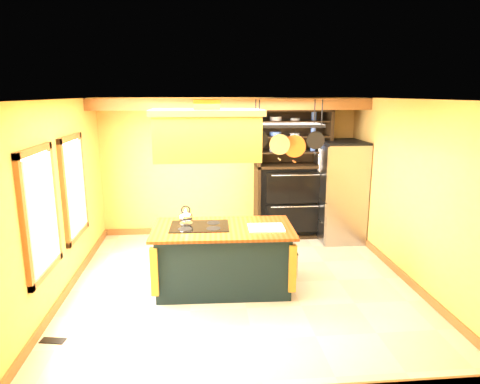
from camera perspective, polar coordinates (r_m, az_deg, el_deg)
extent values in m
plane|color=beige|center=(6.53, 0.15, -12.17)|extent=(5.00, 5.00, 0.00)
plane|color=white|center=(5.90, 0.16, 12.27)|extent=(5.00, 5.00, 0.00)
cube|color=#DAA550|center=(8.52, -1.44, 3.37)|extent=(5.00, 0.02, 2.70)
cube|color=#DAA550|center=(3.71, 3.86, -9.66)|extent=(5.00, 0.02, 2.70)
cube|color=#DAA550|center=(6.35, -22.91, -1.01)|extent=(0.02, 5.00, 2.70)
cube|color=#DAA550|center=(6.78, 21.70, -0.07)|extent=(0.02, 5.00, 2.70)
cube|color=#965A2E|center=(7.60, -1.07, 11.61)|extent=(5.00, 0.15, 0.20)
cube|color=#965A2E|center=(5.60, -25.07, -2.49)|extent=(0.06, 1.06, 1.56)
cube|color=white|center=(5.59, -24.83, -2.49)|extent=(0.02, 0.85, 1.34)
cube|color=#965A2E|center=(6.89, -21.25, 0.60)|extent=(0.06, 1.06, 1.56)
cube|color=white|center=(6.89, -21.05, 0.60)|extent=(0.02, 0.85, 1.34)
cube|color=black|center=(6.26, -2.26, -8.91)|extent=(1.86, 1.05, 0.88)
cube|color=brown|center=(6.10, -2.30, -4.90)|extent=(2.03, 1.17, 0.04)
cube|color=black|center=(6.15, -5.42, -4.55)|extent=(0.85, 0.60, 0.01)
ellipsoid|color=silver|center=(6.26, -7.23, -3.30)|extent=(0.20, 0.20, 0.16)
cube|color=white|center=(6.05, 3.51, -4.78)|extent=(0.51, 0.40, 0.02)
cube|color=#B08C2C|center=(5.83, -4.39, 7.25)|extent=(1.40, 0.75, 0.59)
cube|color=#965A2E|center=(5.81, -4.45, 10.55)|extent=(1.48, 0.84, 0.08)
cube|color=#B08C2C|center=(5.80, -4.46, 11.18)|extent=(0.35, 0.35, 0.21)
cube|color=black|center=(5.94, 6.38, 8.84)|extent=(0.93, 0.46, 0.04)
cylinder|color=black|center=(5.67, 2.60, 10.47)|extent=(0.02, 0.02, 0.35)
cylinder|color=black|center=(6.20, 9.93, 10.51)|extent=(0.02, 0.02, 0.35)
cylinder|color=black|center=(5.98, 2.64, 7.02)|extent=(0.24, 0.04, 0.24)
cylinder|color=silver|center=(5.85, 5.31, 6.34)|extent=(0.28, 0.04, 0.28)
cylinder|color=#CB6632|center=(6.08, 7.29, 6.08)|extent=(0.32, 0.04, 0.32)
cylinder|color=black|center=(5.95, 10.05, 6.80)|extent=(0.24, 0.04, 0.24)
cube|color=#94969C|center=(8.42, 13.20, 0.04)|extent=(0.78, 0.96, 1.87)
cube|color=#94969C|center=(7.99, 11.13, 2.47)|extent=(0.03, 0.46, 1.01)
cube|color=#94969C|center=(8.45, 10.23, 3.07)|extent=(0.03, 0.46, 1.01)
cube|color=#94969C|center=(8.43, 10.41, -3.36)|extent=(0.03, 0.92, 0.79)
cube|color=black|center=(8.66, 12.89, -5.80)|extent=(0.74, 0.91, 0.06)
cube|color=black|center=(8.65, 6.56, 2.79)|extent=(1.42, 0.06, 2.51)
cube|color=black|center=(8.27, 2.33, 2.40)|extent=(0.06, 0.60, 2.51)
cube|color=black|center=(8.55, 11.38, 2.51)|extent=(0.06, 0.60, 2.51)
cube|color=black|center=(8.36, 6.96, 3.56)|extent=(1.42, 0.60, 0.05)
cube|color=black|center=(8.52, 6.80, -0.91)|extent=(1.30, 0.50, 1.36)
cube|color=black|center=(8.12, 7.36, 0.53)|extent=(1.10, 0.04, 0.60)
cube|color=black|center=(8.27, 7.24, -3.52)|extent=(1.10, 0.04, 0.54)
cube|color=black|center=(8.32, 7.01, 5.41)|extent=(1.30, 0.54, 0.02)
cube|color=black|center=(8.29, 7.07, 7.43)|extent=(1.30, 0.54, 0.02)
cube|color=black|center=(8.26, 7.13, 9.38)|extent=(1.30, 0.54, 0.03)
cylinder|color=white|center=(8.20, 4.70, 5.70)|extent=(0.22, 0.22, 0.07)
cylinder|color=#4366BD|center=(8.32, 9.76, 8.05)|extent=(0.10, 0.10, 0.17)
cube|color=black|center=(5.63, -23.69, -17.69)|extent=(0.30, 0.17, 0.01)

